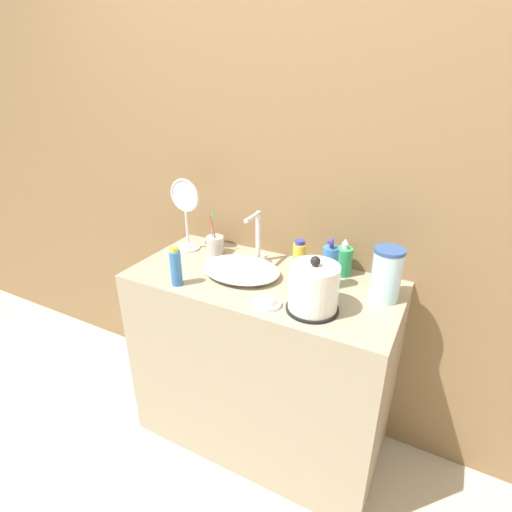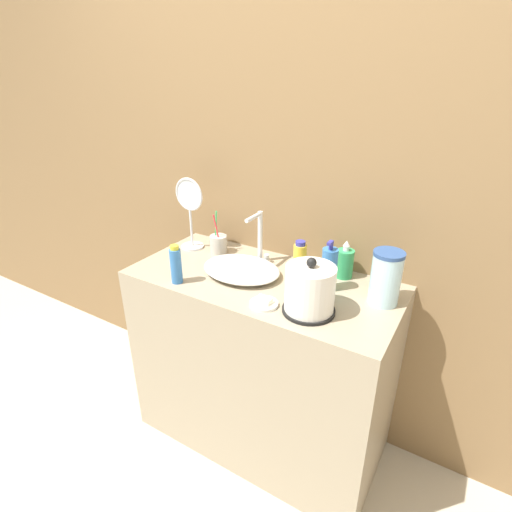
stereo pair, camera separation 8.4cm
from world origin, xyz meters
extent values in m
plane|color=#BCB29E|center=(0.00, 0.00, 0.00)|extent=(12.00, 12.00, 0.00)
cube|color=olive|center=(0.00, 0.56, 1.30)|extent=(6.00, 0.04, 2.60)
cube|color=gray|center=(0.00, 0.27, 0.45)|extent=(1.14, 0.54, 0.89)
ellipsoid|color=white|center=(-0.10, 0.26, 0.92)|extent=(0.35, 0.27, 0.05)
cylinder|color=silver|center=(-0.10, 0.42, 1.01)|extent=(0.02, 0.02, 0.24)
cylinder|color=silver|center=(-0.10, 0.36, 1.12)|extent=(0.02, 0.11, 0.02)
cylinder|color=silver|center=(-0.06, 0.42, 0.91)|extent=(0.02, 0.02, 0.04)
cylinder|color=black|center=(0.27, 0.14, 0.90)|extent=(0.19, 0.19, 0.01)
cylinder|color=white|center=(0.27, 0.14, 0.98)|extent=(0.18, 0.18, 0.18)
sphere|color=black|center=(0.27, 0.14, 1.09)|extent=(0.04, 0.04, 0.04)
cylinder|color=#B7B2A8|center=(-0.32, 0.40, 0.93)|extent=(0.08, 0.08, 0.09)
cylinder|color=#E5333F|center=(-0.31, 0.38, 1.00)|extent=(0.03, 0.02, 0.16)
cylinder|color=green|center=(-0.33, 0.40, 1.01)|extent=(0.01, 0.02, 0.17)
cylinder|color=#3370B7|center=(0.27, 0.33, 0.98)|extent=(0.06, 0.06, 0.17)
cylinder|color=#333399|center=(0.27, 0.33, 1.08)|extent=(0.02, 0.02, 0.02)
cube|color=#333399|center=(0.27, 0.32, 1.09)|extent=(0.02, 0.03, 0.01)
cylinder|color=gold|center=(0.12, 0.37, 0.96)|extent=(0.05, 0.05, 0.14)
cylinder|color=#333399|center=(0.12, 0.37, 1.04)|extent=(0.04, 0.04, 0.02)
cylinder|color=#2D9956|center=(0.29, 0.47, 0.95)|extent=(0.07, 0.07, 0.12)
cylinder|color=white|center=(0.29, 0.47, 1.02)|extent=(0.03, 0.03, 0.02)
cone|color=white|center=(0.29, 0.47, 1.04)|extent=(0.03, 0.03, 0.02)
cylinder|color=#3370B7|center=(-0.29, 0.06, 0.96)|extent=(0.05, 0.05, 0.15)
cylinder|color=gold|center=(-0.29, 0.06, 1.05)|extent=(0.04, 0.04, 0.02)
cylinder|color=white|center=(0.11, 0.09, 0.90)|extent=(0.11, 0.11, 0.01)
cube|color=#EFE5C6|center=(0.11, 0.09, 0.91)|extent=(0.06, 0.04, 0.02)
cylinder|color=silver|center=(-0.46, 0.38, 0.90)|extent=(0.11, 0.11, 0.01)
cylinder|color=silver|center=(-0.46, 0.38, 0.99)|extent=(0.01, 0.01, 0.19)
torus|color=silver|center=(-0.46, 0.38, 1.16)|extent=(0.16, 0.01, 0.16)
cylinder|color=silver|center=(-0.46, 0.38, 1.16)|extent=(0.14, 0.00, 0.14)
cylinder|color=#B2DBEA|center=(0.48, 0.34, 0.99)|extent=(0.11, 0.11, 0.20)
cylinder|color=#2D4C84|center=(0.48, 0.34, 1.09)|extent=(0.11, 0.11, 0.01)
camera|label=1|loc=(0.67, -1.06, 1.68)|focal=28.00mm
camera|label=2|loc=(0.74, -1.01, 1.68)|focal=28.00mm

